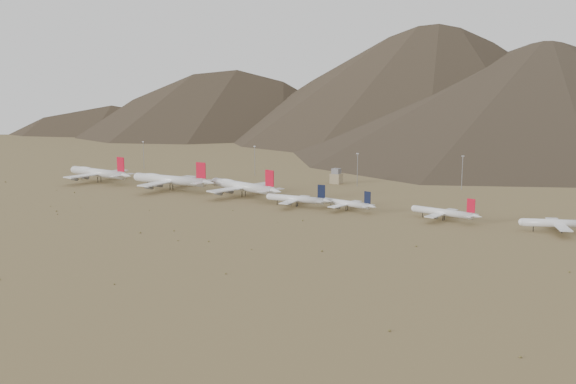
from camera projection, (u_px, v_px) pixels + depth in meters
The scene contains 15 objects.
ground at pixel (217, 205), 418.33m from camera, with size 3000.00×3000.00×0.00m, color olive.
mountain_ridge at pixel (502, 44), 1168.72m from camera, with size 4400.00×1000.00×300.00m.
widebody_west at pixel (98, 173), 515.02m from camera, with size 73.44×56.97×21.87m.
widebody_centre at pixel (170, 180), 475.89m from camera, with size 75.06×57.31×22.30m.
widebody_east at pixel (243, 186), 447.96m from camera, with size 69.76×55.13×21.23m.
narrowbody_a at pixel (297, 199), 411.28m from camera, with size 46.64×33.44×15.38m.
narrowbody_b at pixel (347, 203), 398.95m from camera, with size 40.82×29.89×13.61m.
narrowbody_c at pixel (445, 212), 369.46m from camera, with size 43.71×31.94×14.55m.
narrowbody_d at pixel (563, 223), 339.32m from camera, with size 44.56×33.31×15.38m.
control_tower at pixel (336, 177), 506.43m from camera, with size 8.00×8.00×12.00m.
mast_far_west at pixel (144, 154), 592.69m from camera, with size 2.00×0.60×25.70m.
mast_west at pixel (255, 159), 548.81m from camera, with size 2.00×0.60×25.70m.
mast_centre at pixel (357, 168), 491.64m from camera, with size 2.00×0.60×25.70m.
mast_east at pixel (462, 171), 475.15m from camera, with size 2.00×0.60×25.70m.
desert_scrub at pixel (83, 227), 351.67m from camera, with size 438.29×174.00×0.88m.
Camera 1 is at (240.54, -336.59, 77.89)m, focal length 40.00 mm.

